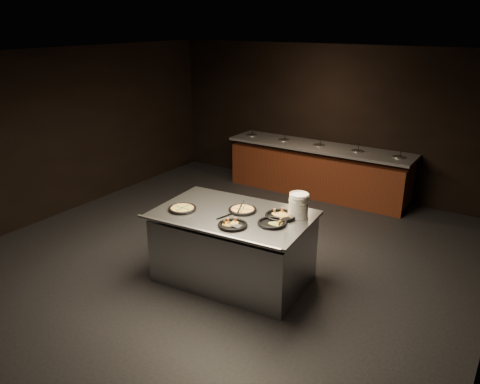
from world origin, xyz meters
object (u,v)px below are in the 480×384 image
at_px(serving_counter, 233,248).
at_px(plate_stack, 299,205).
at_px(pan_cheese_whole, 243,210).
at_px(pan_veggie_whole, 182,209).

distance_m(serving_counter, plate_stack, 1.07).
bearing_deg(serving_counter, pan_cheese_whole, 56.96).
bearing_deg(pan_veggie_whole, pan_cheese_whole, 30.12).
bearing_deg(pan_cheese_whole, plate_stack, 18.37).
relative_size(plate_stack, pan_cheese_whole, 0.83).
xyz_separation_m(serving_counter, pan_veggie_whole, (-0.63, -0.28, 0.53)).
bearing_deg(pan_veggie_whole, serving_counter, 24.13).
height_order(pan_veggie_whole, pan_cheese_whole, same).
distance_m(plate_stack, pan_veggie_whole, 1.53).
bearing_deg(pan_veggie_whole, plate_stack, 24.49).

